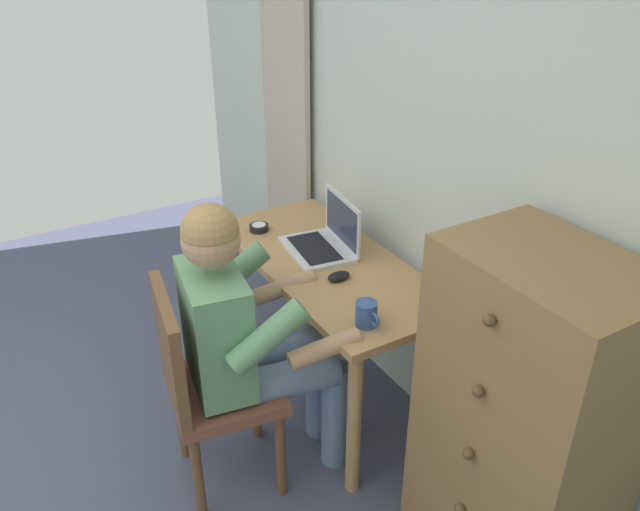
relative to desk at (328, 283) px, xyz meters
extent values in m
cube|color=silver|center=(0.36, 0.35, 0.64)|extent=(4.80, 0.05, 2.50)
cube|color=#BCAD99|center=(-0.89, 0.28, 0.49)|extent=(0.47, 0.03, 2.20)
cube|color=tan|center=(0.00, 0.00, 0.10)|extent=(1.22, 0.55, 0.03)
cylinder|color=tan|center=(-0.55, -0.22, -0.26)|extent=(0.06, 0.06, 0.69)
cylinder|color=tan|center=(0.55, -0.22, -0.26)|extent=(0.06, 0.06, 0.69)
cylinder|color=tan|center=(-0.55, 0.22, -0.26)|extent=(0.06, 0.06, 0.69)
cylinder|color=tan|center=(0.55, 0.22, -0.26)|extent=(0.06, 0.06, 0.69)
cube|color=olive|center=(1.06, 0.08, 0.00)|extent=(0.60, 0.42, 1.21)
sphere|color=brown|center=(1.06, -0.15, -0.24)|extent=(0.04, 0.04, 0.04)
sphere|color=brown|center=(1.06, -0.15, 0.00)|extent=(0.04, 0.04, 0.04)
sphere|color=brown|center=(1.06, -0.15, 0.24)|extent=(0.04, 0.04, 0.04)
sphere|color=brown|center=(1.06, -0.15, 0.49)|extent=(0.04, 0.04, 0.04)
cube|color=brown|center=(0.24, -0.60, -0.16)|extent=(0.48, 0.46, 0.05)
cube|color=brown|center=(0.21, -0.78, 0.07)|extent=(0.42, 0.10, 0.42)
cylinder|color=brown|center=(0.43, -0.47, -0.40)|extent=(0.04, 0.04, 0.42)
cylinder|color=brown|center=(0.09, -0.42, -0.40)|extent=(0.04, 0.04, 0.42)
cylinder|color=brown|center=(0.38, -0.79, -0.40)|extent=(0.04, 0.04, 0.42)
cylinder|color=brown|center=(0.04, -0.73, -0.40)|extent=(0.04, 0.04, 0.42)
cylinder|color=#6B84AD|center=(0.36, -0.40, -0.12)|extent=(0.20, 0.42, 0.14)
cylinder|color=#6B84AD|center=(0.18, -0.37, -0.12)|extent=(0.20, 0.42, 0.14)
cylinder|color=#6B84AD|center=(0.39, -0.20, -0.36)|extent=(0.11, 0.11, 0.49)
cylinder|color=#6B84AD|center=(0.21, -0.17, -0.36)|extent=(0.11, 0.11, 0.49)
cube|color=#609366|center=(0.23, -0.61, 0.11)|extent=(0.39, 0.25, 0.46)
cylinder|color=#609366|center=(0.47, -0.52, 0.20)|extent=(0.14, 0.31, 0.25)
cylinder|color=#609366|center=(0.03, -0.45, 0.20)|extent=(0.14, 0.31, 0.25)
cylinder|color=tan|center=(0.50, -0.32, 0.09)|extent=(0.11, 0.28, 0.11)
cylinder|color=tan|center=(0.07, -0.25, 0.09)|extent=(0.11, 0.28, 0.11)
sphere|color=tan|center=(0.23, -0.60, 0.47)|extent=(0.20, 0.20, 0.20)
sphere|color=#9E7A47|center=(0.23, -0.60, 0.50)|extent=(0.20, 0.20, 0.20)
cube|color=silver|center=(-0.10, 0.00, 0.12)|extent=(0.37, 0.28, 0.02)
cube|color=black|center=(-0.10, -0.01, 0.13)|extent=(0.30, 0.19, 0.00)
cube|color=silver|center=(-0.08, 0.12, 0.24)|extent=(0.34, 0.05, 0.22)
cube|color=#2D3851|center=(-0.08, 0.12, 0.24)|extent=(0.30, 0.04, 0.18)
ellipsoid|color=black|center=(0.16, -0.05, 0.13)|extent=(0.06, 0.10, 0.03)
cylinder|color=black|center=(-0.42, -0.13, 0.13)|extent=(0.09, 0.09, 0.03)
cylinder|color=silver|center=(-0.42, -0.13, 0.14)|extent=(0.06, 0.06, 0.00)
cylinder|color=#33518C|center=(0.48, -0.13, 0.16)|extent=(0.08, 0.08, 0.09)
torus|color=#33518C|center=(0.53, -0.13, 0.17)|extent=(0.06, 0.01, 0.06)
camera|label=1|loc=(2.02, -1.23, 1.43)|focal=35.36mm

